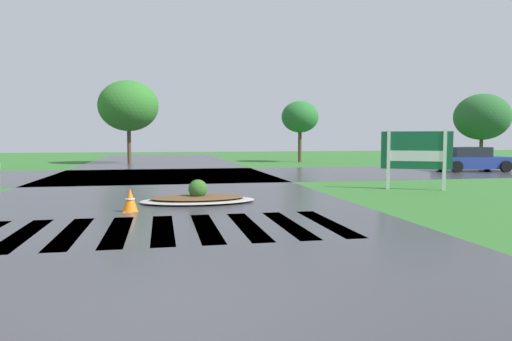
{
  "coord_description": "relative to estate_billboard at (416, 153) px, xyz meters",
  "views": [
    {
      "loc": [
        -0.01,
        -4.85,
        1.9
      ],
      "look_at": [
        2.79,
        8.94,
        0.92
      ],
      "focal_mm": 32.89,
      "sensor_mm": 36.0,
      "label": 1
    }
  ],
  "objects": [
    {
      "name": "ground_plane",
      "position": [
        -9.15,
        -10.78,
        -1.41
      ],
      "size": [
        120.0,
        120.0,
        0.1
      ],
      "primitive_type": "cube",
      "color": "#2D6628"
    },
    {
      "name": "asphalt_roadway",
      "position": [
        -9.15,
        -0.78,
        -1.36
      ],
      "size": [
        11.0,
        80.0,
        0.01
      ],
      "primitive_type": "cube",
      "color": "#35353A",
      "rests_on": "ground"
    },
    {
      "name": "asphalt_cross_road",
      "position": [
        -9.15,
        8.63,
        -1.36
      ],
      "size": [
        90.0,
        9.9,
        0.01
      ],
      "primitive_type": "cube",
      "color": "#35353A",
      "rests_on": "ground"
    },
    {
      "name": "crosswalk_stripes",
      "position": [
        -9.15,
        -5.8,
        -1.36
      ],
      "size": [
        7.65,
        3.37,
        0.01
      ],
      "color": "white",
      "rests_on": "ground"
    },
    {
      "name": "estate_billboard",
      "position": [
        0.0,
        0.0,
        0.0
      ],
      "size": [
        2.25,
        1.23,
        2.19
      ],
      "rotation": [
        0.0,
        0.0,
        2.66
      ],
      "color": "white",
      "rests_on": "ground"
    },
    {
      "name": "median_island",
      "position": [
        -8.11,
        -1.84,
        -1.23
      ],
      "size": [
        3.37,
        1.84,
        0.68
      ],
      "color": "#9E9B93",
      "rests_on": "ground"
    },
    {
      "name": "car_silver_hatch",
      "position": [
        8.21,
        8.09,
        -0.71
      ],
      "size": [
        4.34,
        2.46,
        1.39
      ],
      "rotation": [
        0.0,
        0.0,
        -0.12
      ],
      "color": "navy",
      "rests_on": "ground"
    },
    {
      "name": "traffic_cone",
      "position": [
        -9.95,
        -3.31,
        -1.06
      ],
      "size": [
        0.4,
        0.4,
        0.62
      ],
      "color": "orange",
      "rests_on": "ground"
    },
    {
      "name": "background_treeline",
      "position": [
        -4.03,
        19.62,
        2.38
      ],
      "size": [
        47.83,
        5.95,
        6.11
      ],
      "color": "#4C3823",
      "rests_on": "ground"
    }
  ]
}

